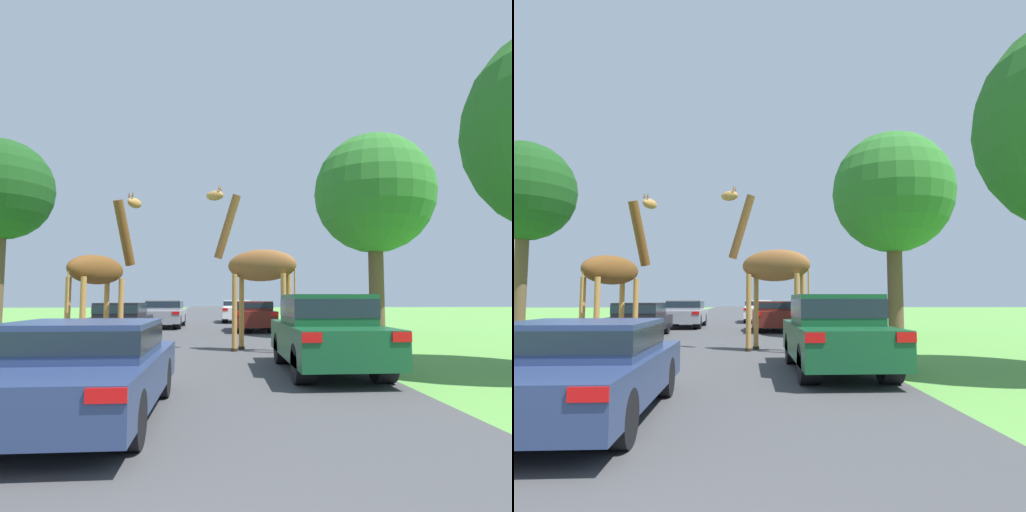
% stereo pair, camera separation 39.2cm
% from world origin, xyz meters
% --- Properties ---
extents(road, '(8.36, 120.00, 0.00)m').
position_xyz_m(road, '(0.00, 30.00, 0.00)').
color(road, '#424244').
rests_on(road, ground).
extents(giraffe_near_road, '(2.75, 1.55, 4.92)m').
position_xyz_m(giraffe_near_road, '(2.08, 12.32, 2.41)').
color(giraffe_near_road, '#B77F3D').
rests_on(giraffe_near_road, ground).
extents(giraffe_companion, '(1.73, 2.51, 4.64)m').
position_xyz_m(giraffe_companion, '(-2.21, 11.78, 2.27)').
color(giraffe_companion, '#B77F3D').
rests_on(giraffe_companion, ground).
extents(car_lead_maroon, '(1.90, 4.07, 1.20)m').
position_xyz_m(car_lead_maroon, '(-0.72, 5.14, 0.65)').
color(car_lead_maroon, navy).
rests_on(car_lead_maroon, ground).
extents(car_queue_right, '(1.82, 4.51, 1.40)m').
position_xyz_m(car_queue_right, '(2.08, 28.68, 0.76)').
color(car_queue_right, silver).
rests_on(car_queue_right, ground).
extents(car_queue_left, '(1.90, 4.76, 1.45)m').
position_xyz_m(car_queue_left, '(-1.83, 23.45, 0.78)').
color(car_queue_left, gray).
rests_on(car_queue_left, ground).
extents(car_far_ahead, '(1.78, 4.29, 1.57)m').
position_xyz_m(car_far_ahead, '(3.16, 8.52, 0.83)').
color(car_far_ahead, '#144C28').
rests_on(car_far_ahead, ground).
extents(car_verge_right, '(1.84, 4.74, 1.33)m').
position_xyz_m(car_verge_right, '(-2.84, 17.47, 0.72)').
color(car_verge_right, black).
rests_on(car_verge_right, ground).
extents(car_rear_follower, '(1.85, 4.14, 1.37)m').
position_xyz_m(car_rear_follower, '(2.57, 20.59, 0.73)').
color(car_rear_follower, '#561914').
rests_on(car_rear_follower, ground).
extents(tree_left_edge, '(4.82, 4.82, 8.14)m').
position_xyz_m(tree_left_edge, '(7.20, 16.86, 5.68)').
color(tree_left_edge, brown).
rests_on(tree_left_edge, ground).
extents(tree_centre_back, '(4.62, 4.62, 8.80)m').
position_xyz_m(tree_centre_back, '(-9.02, 20.62, 6.42)').
color(tree_centre_back, brown).
rests_on(tree_centre_back, ground).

